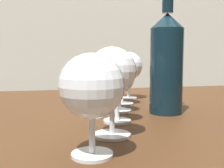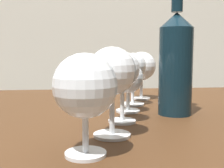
{
  "view_description": "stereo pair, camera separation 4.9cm",
  "coord_description": "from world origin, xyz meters",
  "px_view_note": "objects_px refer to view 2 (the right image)",
  "views": [
    {
      "loc": [
        -0.13,
        -0.7,
        0.88
      ],
      "look_at": [
        -0.03,
        -0.22,
        0.82
      ],
      "focal_mm": 45.82,
      "sensor_mm": 36.0,
      "label": 1
    },
    {
      "loc": [
        -0.08,
        -0.7,
        0.88
      ],
      "look_at": [
        -0.03,
        -0.22,
        0.82
      ],
      "focal_mm": 45.82,
      "sensor_mm": 36.0,
      "label": 2
    }
  ],
  "objects_px": {
    "wine_glass_amber": "(85,88)",
    "wine_glass_chardonnay": "(112,73)",
    "wine_glass_white": "(142,67)",
    "wine_glass_port": "(128,79)",
    "wine_glass_cabernet": "(133,68)",
    "wine_glass_rose": "(124,71)",
    "wine_bottle": "(176,61)"
  },
  "relations": [
    {
      "from": "wine_glass_port",
      "to": "wine_glass_white",
      "type": "distance_m",
      "value": 0.2
    },
    {
      "from": "wine_glass_rose",
      "to": "wine_glass_port",
      "type": "bearing_deg",
      "value": 76.22
    },
    {
      "from": "wine_bottle",
      "to": "wine_glass_chardonnay",
      "type": "bearing_deg",
      "value": -135.56
    },
    {
      "from": "wine_glass_chardonnay",
      "to": "wine_glass_port",
      "type": "bearing_deg",
      "value": 73.37
    },
    {
      "from": "wine_glass_port",
      "to": "wine_glass_white",
      "type": "bearing_deg",
      "value": 68.82
    },
    {
      "from": "wine_glass_cabernet",
      "to": "wine_bottle",
      "type": "relative_size",
      "value": 0.44
    },
    {
      "from": "wine_glass_amber",
      "to": "wine_glass_chardonnay",
      "type": "xyz_separation_m",
      "value": [
        0.05,
        0.09,
        0.01
      ]
    },
    {
      "from": "wine_glass_rose",
      "to": "wine_glass_cabernet",
      "type": "height_order",
      "value": "wine_glass_rose"
    },
    {
      "from": "wine_glass_chardonnay",
      "to": "wine_glass_rose",
      "type": "xyz_separation_m",
      "value": [
        0.03,
        0.1,
        -0.0
      ]
    },
    {
      "from": "wine_glass_amber",
      "to": "wine_bottle",
      "type": "distance_m",
      "value": 0.33
    },
    {
      "from": "wine_glass_amber",
      "to": "wine_glass_port",
      "type": "height_order",
      "value": "wine_glass_amber"
    },
    {
      "from": "wine_glass_chardonnay",
      "to": "wine_glass_white",
      "type": "distance_m",
      "value": 0.41
    },
    {
      "from": "wine_glass_amber",
      "to": "wine_glass_white",
      "type": "relative_size",
      "value": 0.99
    },
    {
      "from": "wine_glass_cabernet",
      "to": "wine_glass_amber",
      "type": "bearing_deg",
      "value": -109.49
    },
    {
      "from": "wine_glass_cabernet",
      "to": "wine_glass_port",
      "type": "bearing_deg",
      "value": -106.99
    },
    {
      "from": "wine_glass_port",
      "to": "wine_glass_cabernet",
      "type": "height_order",
      "value": "wine_glass_cabernet"
    },
    {
      "from": "wine_bottle",
      "to": "wine_glass_cabernet",
      "type": "bearing_deg",
      "value": 121.19
    },
    {
      "from": "wine_glass_rose",
      "to": "wine_glass_cabernet",
      "type": "relative_size",
      "value": 1.02
    },
    {
      "from": "wine_glass_port",
      "to": "wine_glass_white",
      "type": "height_order",
      "value": "wine_glass_white"
    },
    {
      "from": "wine_glass_port",
      "to": "wine_bottle",
      "type": "height_order",
      "value": "wine_bottle"
    },
    {
      "from": "wine_glass_chardonnay",
      "to": "wine_glass_rose",
      "type": "distance_m",
      "value": 0.1
    },
    {
      "from": "wine_glass_cabernet",
      "to": "wine_glass_white",
      "type": "distance_m",
      "value": 0.11
    },
    {
      "from": "wine_glass_chardonnay",
      "to": "wine_glass_rose",
      "type": "bearing_deg",
      "value": 70.44
    },
    {
      "from": "wine_glass_amber",
      "to": "wine_glass_chardonnay",
      "type": "bearing_deg",
      "value": 62.15
    },
    {
      "from": "wine_glass_rose",
      "to": "wine_bottle",
      "type": "relative_size",
      "value": 0.45
    },
    {
      "from": "wine_glass_amber",
      "to": "wine_glass_white",
      "type": "bearing_deg",
      "value": 69.4
    },
    {
      "from": "wine_glass_rose",
      "to": "wine_glass_port",
      "type": "height_order",
      "value": "wine_glass_rose"
    },
    {
      "from": "wine_glass_amber",
      "to": "wine_glass_chardonnay",
      "type": "relative_size",
      "value": 0.93
    },
    {
      "from": "wine_glass_white",
      "to": "wine_bottle",
      "type": "height_order",
      "value": "wine_bottle"
    },
    {
      "from": "wine_glass_cabernet",
      "to": "wine_bottle",
      "type": "distance_m",
      "value": 0.15
    },
    {
      "from": "wine_glass_amber",
      "to": "wine_glass_rose",
      "type": "height_order",
      "value": "wine_glass_rose"
    },
    {
      "from": "wine_glass_port",
      "to": "wine_glass_cabernet",
      "type": "bearing_deg",
      "value": 73.01
    }
  ]
}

